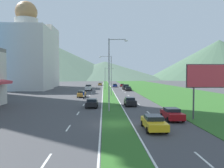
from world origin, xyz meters
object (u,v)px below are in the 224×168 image
Objects in this scene: car_2 at (154,122)px; car_6 at (122,85)px; pickup_truck_1 at (88,88)px; car_3 at (100,84)px; street_lamp_mid at (110,73)px; car_7 at (115,85)px; pickup_truck_0 at (126,87)px; street_lamp_far at (106,77)px; street_lamp_near at (111,70)px; car_8 at (172,114)px; car_4 at (82,94)px; motorcycle_rider at (84,96)px; car_1 at (130,101)px; car_5 at (92,103)px; billboard_roadside at (210,78)px; car_0 at (128,89)px.

car_6 is at bearing 177.59° from car_2.
car_3 is at bearing -5.36° from pickup_truck_1.
street_lamp_mid reaches higher than car_2.
car_7 is 0.77× the size of pickup_truck_0.
street_lamp_far reaches higher than car_7.
street_lamp_far is at bearing -102.88° from pickup_truck_0.
street_lamp_near is 2.30× the size of car_2.
car_8 is (3.29, 4.78, 0.01)m from car_2.
pickup_truck_0 is (13.55, 28.04, 0.19)m from car_4.
car_4 is 32.01m from car_8.
pickup_truck_1 is at bearing 1.58° from motorcycle_rider.
car_4 is 0.76× the size of pickup_truck_1.
pickup_truck_0 is (10.01, -31.75, 0.23)m from car_3.
car_1 is at bearing -4.46° from pickup_truck_0.
car_5 is 0.99× the size of car_6.
street_lamp_mid is at bearing -171.08° from car_1.
street_lamp_far reaches higher than car_6.
car_2 is at bearing -2.41° from car_6.
street_lamp_near is at bearing -160.94° from car_2.
street_lamp_mid is at bearing -88.47° from street_lamp_far.
car_1 is (-8.31, 13.10, -4.35)m from billboard_roadside.
car_7 is at bearing -13.06° from car_4.
car_4 is at bearing -152.17° from street_lamp_mid.
car_6 is at bearing 179.76° from car_0.
car_5 is at bearing -169.43° from motorcycle_rider.
billboard_roadside is at bearing -78.36° from street_lamp_far.
car_6 is 53.25m from motorcycle_rider.
pickup_truck_1 is (-10.03, 38.92, 0.21)m from car_1.
street_lamp_mid is at bearing -160.27° from pickup_truck_1.
car_6 is at bearing -14.18° from motorcycle_rider.
street_lamp_mid is 2.36× the size of car_0.
street_lamp_mid is 22.33m from car_5.
car_5 is (-15.03, 11.17, -4.36)m from billboard_roadside.
car_5 is at bearing -99.69° from street_lamp_mid.
car_6 is at bearing -139.35° from car_3.
street_lamp_far is 59.75m from billboard_roadside.
car_4 is (-6.51, 22.19, -5.37)m from street_lamp_near.
street_lamp_mid is 21.25m from pickup_truck_1.
car_0 is at bearing -26.88° from motorcycle_rider.
street_lamp_near reaches higher than car_1.
car_4 is 2.06× the size of motorcycle_rider.
pickup_truck_0 is (3.41, 43.78, 0.21)m from car_1.
car_6 is 28.15m from pickup_truck_1.
car_3 is 1.08× the size of car_6.
car_4 is (-10.14, 15.74, 0.03)m from car_1.
pickup_truck_1 is (-10.37, 56.87, 0.24)m from car_2.
car_1 is at bearing -178.92° from car_2.
car_0 is at bearing -0.24° from car_6.
car_1 is 43.91m from pickup_truck_0.
street_lamp_near is 67.27m from car_7.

